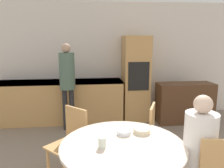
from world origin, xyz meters
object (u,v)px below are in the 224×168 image
Objects in this scene: bowl_centre at (142,130)px; bowl_near at (124,132)px; person_standing at (67,77)px; cup at (102,143)px; chair_far_left at (71,139)px; sideboard at (185,103)px; dining_table at (122,164)px; person_seated at (201,149)px; chair_far_right at (144,133)px; oven_unit at (136,78)px.

bowl_near is at bearing -174.32° from bowl_centre.
person_standing is 9.07× the size of bowl_centre.
bowl_near is (0.25, 0.27, -0.03)m from cup.
sideboard is at bearing 81.97° from chair_far_left.
dining_table is 0.72× the size of person_standing.
bowl_near is at bearing 47.26° from cup.
chair_far_right is at bearing 108.67° from person_seated.
sideboard is at bearing 53.92° from dining_table.
bowl_centre is (-0.48, -2.49, -0.13)m from oven_unit.
bowl_centre is at bearing -124.74° from sideboard.
dining_table is 0.34m from cup.
oven_unit reaches higher than person_standing.
sideboard is 8.07× the size of bowl_near.
person_seated is 0.77m from bowl_near.
sideboard is 0.95× the size of person_seated.
chair_far_right is at bearing -128.90° from sideboard.
sideboard is at bearing 51.47° from cup.
dining_table is 0.87m from chair_far_left.
sideboard is 3.16m from cup.
person_seated is at bearing -90.07° from oven_unit.
bowl_centre is (0.80, -0.44, 0.27)m from chair_far_left.
person_seated reaches higher than chair_far_right.
bowl_near is 0.21m from bowl_centre.
person_seated is 12.77× the size of cup.
cup is at bearing -77.52° from person_standing.
chair_far_right is (0.43, 0.76, -0.03)m from dining_table.
oven_unit reaches higher than bowl_near.
bowl_near is 0.79× the size of bowl_centre.
chair_far_left is at bearing 129.05° from dining_table.
cup reaches higher than sideboard.
person_seated is at bearing -10.48° from dining_table.
chair_far_right is 0.61m from bowl_centre.
sideboard is 2.98m from dining_table.
bowl_centre is (0.96, -2.00, -0.28)m from person_standing.
sideboard is 2.75m from person_seated.
oven_unit is at bearing -165.42° from chair_far_right.
chair_far_left is at bearing -143.13° from sideboard.
oven_unit reaches higher than chair_far_right.
person_standing is (-1.14, 1.48, 0.55)m from chair_far_right.
dining_table is at bearing -5.84° from chair_far_left.
bowl_centre is at bearing 32.56° from cup.
chair_far_left is (-1.28, -2.06, -0.41)m from oven_unit.
cup is (-1.95, -2.45, 0.39)m from sideboard.
cup is (-0.93, 0.08, 0.07)m from person_seated.
oven_unit is 2.94m from cup.
bowl_near is (-1.70, -2.18, 0.36)m from sideboard.
chair_far_left is 1.66m from person_standing.
chair_far_right is at bearing 60.75° from dining_table.
oven_unit reaches higher than person_seated.
person_standing reaches higher than chair_far_left.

